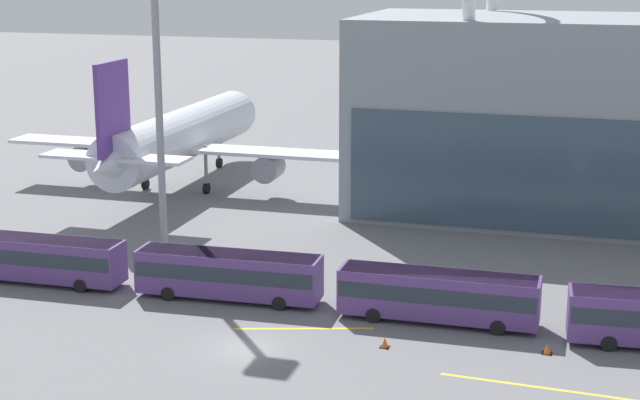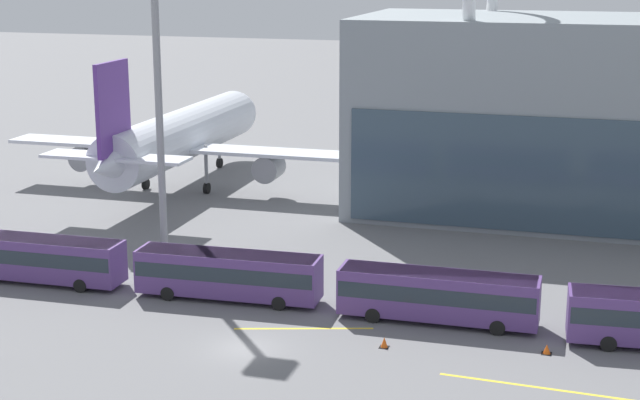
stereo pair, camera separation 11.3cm
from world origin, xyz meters
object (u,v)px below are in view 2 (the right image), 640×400
(shuttle_bus_2, at_px, (228,272))
(shuttle_bus_3, at_px, (438,293))
(floodlight_mast, at_px, (155,13))
(shuttle_bus_1, at_px, (38,256))
(traffic_cone_1, at_px, (384,342))
(airliner_at_gate_near, at_px, (178,137))
(traffic_cone_0, at_px, (547,349))

(shuttle_bus_2, height_order, shuttle_bus_3, same)
(floodlight_mast, bearing_deg, shuttle_bus_1, -116.70)
(shuttle_bus_1, height_order, traffic_cone_1, shuttle_bus_1)
(shuttle_bus_2, relative_size, traffic_cone_1, 19.84)
(shuttle_bus_3, xyz_separation_m, floodlight_mast, (-24.48, 10.15, 17.20))
(airliner_at_gate_near, bearing_deg, floodlight_mast, -159.60)
(shuttle_bus_1, distance_m, shuttle_bus_2, 14.87)
(shuttle_bus_3, distance_m, floodlight_mast, 31.60)
(traffic_cone_1, bearing_deg, floodlight_mast, 145.14)
(shuttle_bus_3, height_order, traffic_cone_1, shuttle_bus_3)
(shuttle_bus_2, bearing_deg, shuttle_bus_3, -3.19)
(floodlight_mast, bearing_deg, shuttle_bus_3, -22.52)
(airliner_at_gate_near, xyz_separation_m, shuttle_bus_2, (17.24, -29.88, -3.51))
(airliner_at_gate_near, height_order, shuttle_bus_1, airliner_at_gate_near)
(airliner_at_gate_near, relative_size, traffic_cone_1, 54.68)
(airliner_at_gate_near, height_order, floodlight_mast, floodlight_mast)
(shuttle_bus_1, relative_size, shuttle_bus_2, 1.00)
(shuttle_bus_2, bearing_deg, airliner_at_gate_near, 117.66)
(floodlight_mast, height_order, traffic_cone_0, floodlight_mast)
(airliner_at_gate_near, height_order, traffic_cone_0, airliner_at_gate_near)
(shuttle_bus_1, xyz_separation_m, traffic_cone_0, (37.03, -3.16, -1.69))
(airliner_at_gate_near, xyz_separation_m, traffic_cone_0, (39.41, -33.51, -5.20))
(shuttle_bus_2, height_order, traffic_cone_0, shuttle_bus_2)
(shuttle_bus_1, height_order, shuttle_bus_2, same)
(traffic_cone_0, relative_size, traffic_cone_1, 0.95)
(airliner_at_gate_near, distance_m, shuttle_bus_2, 34.68)
(shuttle_bus_1, bearing_deg, airliner_at_gate_near, 93.31)
(shuttle_bus_2, relative_size, shuttle_bus_3, 1.01)
(shuttle_bus_2, distance_m, traffic_cone_0, 22.53)
(shuttle_bus_1, relative_size, traffic_cone_1, 19.77)
(airliner_at_gate_near, xyz_separation_m, floodlight_mast, (7.62, -19.95, 13.69))
(floodlight_mast, bearing_deg, traffic_cone_1, -34.86)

